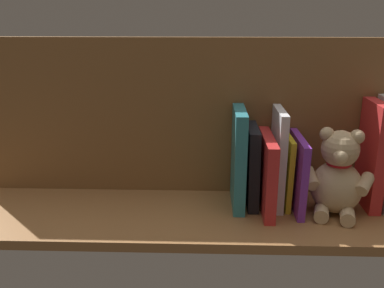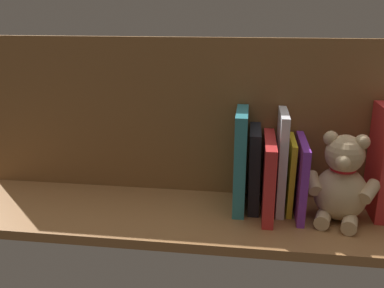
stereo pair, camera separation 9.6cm
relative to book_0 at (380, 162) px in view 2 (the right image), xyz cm
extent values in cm
cube|color=#9E6B3D|center=(42.36, 5.14, -13.85)|extent=(114.53, 29.78, 2.20)
cube|color=brown|center=(42.36, -7.51, 6.91)|extent=(114.53, 1.50, 39.32)
cube|color=red|center=(0.00, 0.00, 0.00)|extent=(2.84, 12.71, 25.50)
ellipsoid|color=#D1B284|center=(8.86, 4.15, -6.57)|extent=(14.10, 13.24, 12.37)
sphere|color=#D1B284|center=(8.86, 4.15, 2.80)|extent=(8.50, 8.50, 8.50)
sphere|color=#D1B284|center=(5.78, 4.99, 5.99)|extent=(3.28, 3.28, 3.28)
sphere|color=#D1B284|center=(11.93, 3.31, 5.99)|extent=(3.28, 3.28, 3.28)
sphere|color=beige|center=(9.81, 7.63, 2.17)|extent=(3.28, 3.28, 3.28)
cylinder|color=#D1B284|center=(3.60, 7.19, -4.40)|extent=(5.88, 6.63, 4.57)
cylinder|color=#D1B284|center=(14.93, 4.09, -4.40)|extent=(3.39, 6.29, 4.57)
cylinder|color=#D1B284|center=(7.56, 9.95, -11.11)|extent=(4.39, 5.34, 3.28)
cylinder|color=#D1B284|center=(12.93, 8.49, -11.11)|extent=(4.39, 5.34, 3.28)
torus|color=red|center=(8.86, 4.15, -0.58)|extent=(6.93, 6.93, 0.97)
cube|color=purple|center=(17.64, 1.92, -4.01)|extent=(1.89, 16.56, 17.50)
cube|color=yellow|center=(19.80, -0.10, -4.16)|extent=(1.51, 12.52, 17.19)
cube|color=silver|center=(22.05, 0.27, -0.97)|extent=(1.87, 13.25, 23.57)
cube|color=red|center=(24.92, 2.80, -3.82)|extent=(2.48, 18.32, 17.86)
cube|color=black|center=(28.13, 0.08, -3.08)|extent=(2.78, 12.86, 19.37)
cube|color=teal|center=(31.44, 0.84, -0.91)|extent=(2.69, 14.40, 23.69)
camera|label=1|loc=(39.31, 96.90, 33.24)|focal=40.09mm
camera|label=2|loc=(29.72, 96.07, 33.24)|focal=40.09mm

